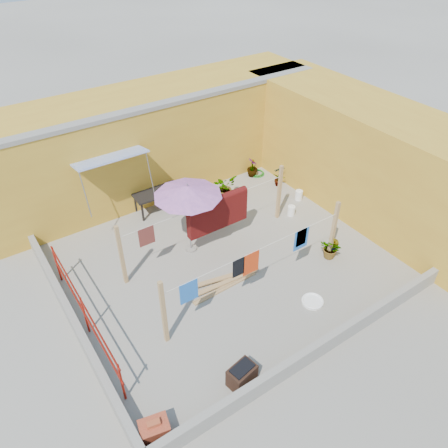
{
  "coord_description": "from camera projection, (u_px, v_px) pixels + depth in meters",
  "views": [
    {
      "loc": [
        -4.91,
        -7.23,
        7.96
      ],
      "look_at": [
        0.19,
        0.3,
        1.03
      ],
      "focal_mm": 35.0,
      "sensor_mm": 36.0,
      "label": 1
    }
  ],
  "objects": [
    {
      "name": "patio_umbrella",
      "position": [
        188.0,
        191.0,
        11.04
      ],
      "size": [
        2.11,
        2.11,
        2.15
      ],
      "color": "gray",
      "rests_on": "ground"
    },
    {
      "name": "outdoor_table",
      "position": [
        157.0,
        193.0,
        13.37
      ],
      "size": [
        1.47,
        0.78,
        0.68
      ],
      "color": "black",
      "rests_on": "ground"
    },
    {
      "name": "lumber_pile",
      "position": [
        225.0,
        282.0,
        11.09
      ],
      "size": [
        2.02,
        0.58,
        0.12
      ],
      "color": "tan",
      "rests_on": "ground"
    },
    {
      "name": "brick_stack",
      "position": [
        155.0,
        430.0,
        7.9
      ],
      "size": [
        0.61,
        0.5,
        0.47
      ],
      "color": "#AB4127",
      "rests_on": "ground"
    },
    {
      "name": "brazier",
      "position": [
        242.0,
        375.0,
        8.74
      ],
      "size": [
        0.62,
        0.47,
        0.51
      ],
      "color": "#321C13",
      "rests_on": "ground"
    },
    {
      "name": "parapet_left",
      "position": [
        75.0,
        324.0,
        9.83
      ],
      "size": [
        0.16,
        7.3,
        0.44
      ],
      "primitive_type": "cube",
      "color": "gray",
      "rests_on": "ground"
    },
    {
      "name": "plant_back_b",
      "position": [
        252.0,
        167.0,
        15.18
      ],
      "size": [
        0.47,
        0.47,
        0.66
      ],
      "primitive_type": "imported",
      "rotation": [
        0.0,
        0.0,
        1.25
      ],
      "color": "#1A5B1B",
      "rests_on": "ground"
    },
    {
      "name": "plant_right_b",
      "position": [
        333.0,
        245.0,
        11.82
      ],
      "size": [
        0.39,
        0.45,
        0.69
      ],
      "primitive_type": "imported",
      "rotation": [
        0.0,
        0.0,
        4.45
      ],
      "color": "#1A5B1B",
      "rests_on": "ground"
    },
    {
      "name": "water_jug_a",
      "position": [
        291.0,
        211.0,
        13.42
      ],
      "size": [
        0.23,
        0.23,
        0.36
      ],
      "color": "white",
      "rests_on": "ground"
    },
    {
      "name": "clothesline_rig",
      "position": [
        220.0,
        219.0,
        11.64
      ],
      "size": [
        5.09,
        2.35,
        1.8
      ],
      "color": "tan",
      "rests_on": "ground"
    },
    {
      "name": "water_jug_b",
      "position": [
        299.0,
        195.0,
        14.1
      ],
      "size": [
        0.24,
        0.24,
        0.37
      ],
      "color": "white",
      "rests_on": "ground"
    },
    {
      "name": "ground",
      "position": [
        224.0,
        262.0,
        11.78
      ],
      "size": [
        80.0,
        80.0,
        0.0
      ],
      "primitive_type": "plane",
      "color": "#9E998E",
      "rests_on": "ground"
    },
    {
      "name": "parapet_front",
      "position": [
        319.0,
        349.0,
        9.29
      ],
      "size": [
        8.3,
        0.16,
        0.44
      ],
      "primitive_type": "cube",
      "color": "gray",
      "rests_on": "ground"
    },
    {
      "name": "plant_right_a",
      "position": [
        279.0,
        175.0,
        14.65
      ],
      "size": [
        0.47,
        0.38,
        0.76
      ],
      "primitive_type": "imported",
      "rotation": [
        0.0,
        0.0,
        2.83
      ],
      "color": "#1A5B1B",
      "rests_on": "ground"
    },
    {
      "name": "white_basin",
      "position": [
        313.0,
        301.0,
        10.59
      ],
      "size": [
        0.54,
        0.54,
        0.09
      ],
      "color": "white",
      "rests_on": "ground"
    },
    {
      "name": "wall_right",
      "position": [
        367.0,
        158.0,
        13.13
      ],
      "size": [
        2.4,
        9.0,
        3.2
      ],
      "primitive_type": "cube",
      "color": "gold",
      "rests_on": "ground"
    },
    {
      "name": "plant_back_a",
      "position": [
        225.0,
        187.0,
        14.04
      ],
      "size": [
        0.86,
        0.79,
        0.8
      ],
      "primitive_type": "imported",
      "rotation": [
        0.0,
        0.0,
        0.26
      ],
      "color": "#1A5B1B",
      "rests_on": "ground"
    },
    {
      "name": "plant_right_c",
      "position": [
        331.0,
        248.0,
        11.75
      ],
      "size": [
        0.67,
        0.72,
        0.64
      ],
      "primitive_type": "imported",
      "rotation": [
        0.0,
        0.0,
        5.08
      ],
      "color": "#1A5B1B",
      "rests_on": "ground"
    },
    {
      "name": "green_hose",
      "position": [
        257.0,
        173.0,
        15.45
      ],
      "size": [
        0.56,
        0.56,
        0.08
      ],
      "color": "#1B7C1C",
      "rests_on": "ground"
    },
    {
      "name": "red_railing",
      "position": [
        83.0,
        310.0,
        9.49
      ],
      "size": [
        0.05,
        4.2,
        1.1
      ],
      "color": "#A21C10",
      "rests_on": "ground"
    },
    {
      "name": "wall_back",
      "position": [
        156.0,
        139.0,
        14.12
      ],
      "size": [
        11.0,
        3.27,
        3.21
      ],
      "color": "gold",
      "rests_on": "ground"
    }
  ]
}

